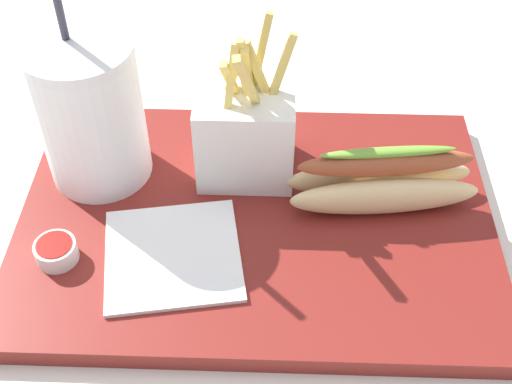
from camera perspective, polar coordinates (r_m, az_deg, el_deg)
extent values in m
cube|color=silver|center=(0.64, 0.00, -3.70)|extent=(2.40, 2.40, 0.02)
cube|color=maroon|center=(0.63, 0.00, -2.53)|extent=(0.44, 0.30, 0.02)
cylinder|color=white|center=(0.64, -13.90, 6.27)|extent=(0.10, 0.10, 0.13)
cylinder|color=white|center=(0.59, -15.13, 11.60)|extent=(0.10, 0.10, 0.01)
cylinder|color=#262633|center=(0.57, -16.55, 15.06)|extent=(0.02, 0.03, 0.08)
cube|color=white|center=(0.63, -0.91, 5.05)|extent=(0.09, 0.08, 0.09)
cube|color=#E5C660|center=(0.58, -2.20, 9.16)|extent=(0.02, 0.03, 0.07)
cube|color=#E5C660|center=(0.61, -2.06, 9.69)|extent=(0.03, 0.02, 0.05)
cube|color=#E5C660|center=(0.57, -0.62, 9.06)|extent=(0.03, 0.05, 0.09)
cube|color=#E5C660|center=(0.60, 0.13, 11.18)|extent=(0.02, 0.02, 0.09)
cube|color=#E5C660|center=(0.60, 2.00, 9.92)|extent=(0.03, 0.02, 0.08)
cube|color=#E5C660|center=(0.60, -2.06, 9.16)|extent=(0.02, 0.03, 0.07)
cube|color=#E5C660|center=(0.60, -0.98, 9.59)|extent=(0.02, 0.03, 0.06)
cube|color=#E5C660|center=(0.60, -0.60, 9.91)|extent=(0.01, 0.03, 0.08)
cube|color=#E5C660|center=(0.60, -0.76, 9.88)|extent=(0.02, 0.02, 0.09)
cube|color=#E5C660|center=(0.60, 0.34, 10.11)|extent=(0.03, 0.01, 0.07)
ellipsoid|color=#E5C689|center=(0.64, 10.47, 1.27)|extent=(0.18, 0.04, 0.04)
ellipsoid|color=#E5C689|center=(0.62, 10.93, -0.35)|extent=(0.18, 0.04, 0.04)
ellipsoid|color=#994728|center=(0.61, 11.08, 2.46)|extent=(0.16, 0.04, 0.02)
ellipsoid|color=#6B9E33|center=(0.60, 11.25, 3.36)|extent=(0.12, 0.03, 0.01)
cylinder|color=white|center=(0.61, -16.71, -4.90)|extent=(0.04, 0.04, 0.02)
cylinder|color=#B2140F|center=(0.60, -16.85, -4.47)|extent=(0.03, 0.03, 0.01)
cube|color=white|center=(0.59, -7.13, -5.36)|extent=(0.13, 0.13, 0.00)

